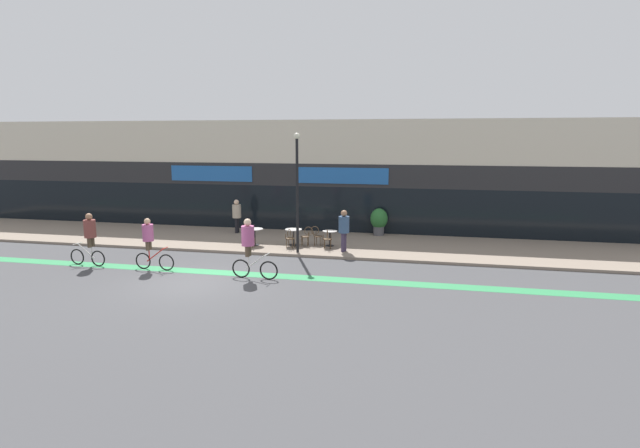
{
  "coord_description": "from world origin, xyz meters",
  "views": [
    {
      "loc": [
        8.05,
        -15.78,
        5.14
      ],
      "look_at": [
        3.47,
        5.38,
        1.33
      ],
      "focal_mm": 28.0,
      "sensor_mm": 36.0,
      "label": 1
    }
  ],
  "objects_px": {
    "pedestrian_far_end": "(344,227)",
    "cafe_chair_1_near": "(290,237)",
    "bistro_table_0": "(255,233)",
    "bistro_table_1": "(294,234)",
    "cyclist_2": "(150,240)",
    "cyclist_1": "(89,235)",
    "bistro_table_2": "(330,235)",
    "cyclist_0": "(249,244)",
    "cafe_chair_2_side": "(317,234)",
    "cafe_chair_0_near": "(250,237)",
    "cafe_chair_2_near": "(327,238)",
    "lamp_post": "(297,184)",
    "cafe_chair_1_side": "(307,235)",
    "planter_pot": "(379,220)",
    "pedestrian_near_end": "(237,213)"
  },
  "relations": [
    {
      "from": "cafe_chair_1_near",
      "to": "lamp_post",
      "type": "bearing_deg",
      "value": -137.09
    },
    {
      "from": "bistro_table_2",
      "to": "pedestrian_far_end",
      "type": "height_order",
      "value": "pedestrian_far_end"
    },
    {
      "from": "cafe_chair_2_side",
      "to": "planter_pot",
      "type": "xyz_separation_m",
      "value": [
        2.59,
        3.09,
        0.25
      ]
    },
    {
      "from": "cafe_chair_2_near",
      "to": "cyclist_0",
      "type": "height_order",
      "value": "cyclist_0"
    },
    {
      "from": "bistro_table_0",
      "to": "cafe_chair_0_near",
      "type": "bearing_deg",
      "value": -90.34
    },
    {
      "from": "bistro_table_2",
      "to": "cyclist_0",
      "type": "xyz_separation_m",
      "value": [
        -1.9,
        -5.5,
        0.68
      ]
    },
    {
      "from": "bistro_table_0",
      "to": "cafe_chair_1_side",
      "type": "height_order",
      "value": "cafe_chair_1_side"
    },
    {
      "from": "cyclist_0",
      "to": "cyclist_2",
      "type": "distance_m",
      "value": 4.24
    },
    {
      "from": "cyclist_0",
      "to": "pedestrian_far_end",
      "type": "xyz_separation_m",
      "value": [
        2.71,
        4.56,
        -0.1
      ]
    },
    {
      "from": "bistro_table_0",
      "to": "cafe_chair_2_near",
      "type": "bearing_deg",
      "value": -0.97
    },
    {
      "from": "lamp_post",
      "to": "pedestrian_near_end",
      "type": "height_order",
      "value": "lamp_post"
    },
    {
      "from": "planter_pot",
      "to": "cyclist_0",
      "type": "relative_size",
      "value": 0.62
    },
    {
      "from": "bistro_table_1",
      "to": "cyclist_1",
      "type": "relative_size",
      "value": 0.37
    },
    {
      "from": "cafe_chair_1_near",
      "to": "cyclist_0",
      "type": "distance_m",
      "value": 4.71
    },
    {
      "from": "bistro_table_1",
      "to": "planter_pot",
      "type": "bearing_deg",
      "value": 42.33
    },
    {
      "from": "bistro_table_1",
      "to": "cafe_chair_2_side",
      "type": "bearing_deg",
      "value": 12.18
    },
    {
      "from": "cafe_chair_1_side",
      "to": "cyclist_0",
      "type": "xyz_separation_m",
      "value": [
        -0.84,
        -5.29,
        0.67
      ]
    },
    {
      "from": "bistro_table_2",
      "to": "cafe_chair_2_side",
      "type": "height_order",
      "value": "cafe_chair_2_side"
    },
    {
      "from": "cafe_chair_0_near",
      "to": "cafe_chair_2_side",
      "type": "bearing_deg",
      "value": -64.34
    },
    {
      "from": "cafe_chair_0_near",
      "to": "cyclist_1",
      "type": "xyz_separation_m",
      "value": [
        -5.3,
        -3.95,
        0.64
      ]
    },
    {
      "from": "planter_pot",
      "to": "cafe_chair_0_near",
      "type": "bearing_deg",
      "value": -141.68
    },
    {
      "from": "cafe_chair_1_near",
      "to": "cafe_chair_2_side",
      "type": "relative_size",
      "value": 1.0
    },
    {
      "from": "pedestrian_far_end",
      "to": "cafe_chair_1_near",
      "type": "bearing_deg",
      "value": -166.7
    },
    {
      "from": "pedestrian_far_end",
      "to": "pedestrian_near_end",
      "type": "bearing_deg",
      "value": 169.23
    },
    {
      "from": "cafe_chair_1_side",
      "to": "cyclist_0",
      "type": "bearing_deg",
      "value": 74.09
    },
    {
      "from": "planter_pot",
      "to": "lamp_post",
      "type": "distance_m",
      "value": 6.02
    },
    {
      "from": "bistro_table_1",
      "to": "pedestrian_far_end",
      "type": "bearing_deg",
      "value": -16.05
    },
    {
      "from": "lamp_post",
      "to": "bistro_table_1",
      "type": "bearing_deg",
      "value": 112.28
    },
    {
      "from": "cafe_chair_0_near",
      "to": "pedestrian_near_end",
      "type": "bearing_deg",
      "value": 33.12
    },
    {
      "from": "bistro_table_0",
      "to": "bistro_table_1",
      "type": "relative_size",
      "value": 0.99
    },
    {
      "from": "bistro_table_0",
      "to": "lamp_post",
      "type": "height_order",
      "value": "lamp_post"
    },
    {
      "from": "bistro_table_2",
      "to": "cafe_chair_0_near",
      "type": "relative_size",
      "value": 0.79
    },
    {
      "from": "cyclist_2",
      "to": "cafe_chair_2_near",
      "type": "bearing_deg",
      "value": 37.62
    },
    {
      "from": "cafe_chair_0_near",
      "to": "pedestrian_far_end",
      "type": "distance_m",
      "value": 4.33
    },
    {
      "from": "cafe_chair_1_near",
      "to": "cafe_chair_1_side",
      "type": "xyz_separation_m",
      "value": [
        0.63,
        0.63,
        0.0
      ]
    },
    {
      "from": "pedestrian_near_end",
      "to": "bistro_table_2",
      "type": "bearing_deg",
      "value": -19.59
    },
    {
      "from": "cafe_chair_0_near",
      "to": "cafe_chair_2_near",
      "type": "distance_m",
      "value": 3.53
    },
    {
      "from": "bistro_table_0",
      "to": "cafe_chair_2_near",
      "type": "distance_m",
      "value": 3.48
    },
    {
      "from": "cafe_chair_1_near",
      "to": "cyclist_1",
      "type": "bearing_deg",
      "value": 126.19
    },
    {
      "from": "cafe_chair_0_near",
      "to": "pedestrian_far_end",
      "type": "height_order",
      "value": "pedestrian_far_end"
    },
    {
      "from": "pedestrian_near_end",
      "to": "cafe_chair_1_near",
      "type": "bearing_deg",
      "value": -36.76
    },
    {
      "from": "cafe_chair_0_near",
      "to": "cafe_chair_1_near",
      "type": "relative_size",
      "value": 1.0
    },
    {
      "from": "cafe_chair_1_near",
      "to": "cyclist_2",
      "type": "bearing_deg",
      "value": 139.13
    },
    {
      "from": "pedestrian_far_end",
      "to": "cafe_chair_2_side",
      "type": "bearing_deg",
      "value": 162.03
    },
    {
      "from": "bistro_table_0",
      "to": "cafe_chair_2_side",
      "type": "distance_m",
      "value": 2.9
    },
    {
      "from": "lamp_post",
      "to": "cyclist_2",
      "type": "bearing_deg",
      "value": -144.19
    },
    {
      "from": "bistro_table_2",
      "to": "cafe_chair_1_near",
      "type": "bearing_deg",
      "value": -153.42
    },
    {
      "from": "cyclist_2",
      "to": "pedestrian_near_end",
      "type": "distance_m",
      "value": 7.3
    },
    {
      "from": "cafe_chair_1_side",
      "to": "cafe_chair_2_side",
      "type": "height_order",
      "value": "same"
    },
    {
      "from": "cafe_chair_2_near",
      "to": "lamp_post",
      "type": "relative_size",
      "value": 0.17
    }
  ]
}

